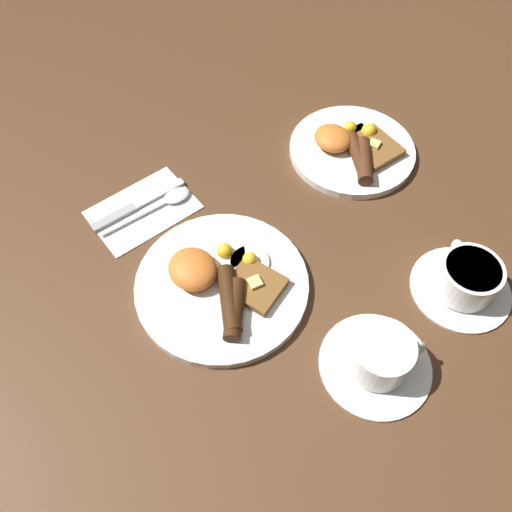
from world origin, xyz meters
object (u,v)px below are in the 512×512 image
object	(u,v)px
knife	(134,207)
teacup_near	(379,358)
breakfast_plate_far	(353,148)
teacup_far	(466,280)
breakfast_plate_near	(221,283)
spoon	(168,200)

from	to	relation	value
knife	teacup_near	bearing A→B (deg)	-73.79
breakfast_plate_far	teacup_far	bearing A→B (deg)	-14.21
breakfast_plate_far	knife	world-z (taller)	breakfast_plate_far
breakfast_plate_near	breakfast_plate_far	size ratio (longest dim) A/B	1.15
breakfast_plate_far	knife	bearing A→B (deg)	-110.08
spoon	teacup_far	bearing A→B (deg)	-55.75
breakfast_plate_near	teacup_near	xyz separation A→B (m)	(0.25, 0.10, 0.02)
knife	spoon	size ratio (longest dim) A/B	1.05
breakfast_plate_near	teacup_far	xyz separation A→B (m)	(0.25, 0.30, 0.01)
breakfast_plate_far	teacup_near	size ratio (longest dim) A/B	1.47
teacup_near	knife	bearing A→B (deg)	-165.95
teacup_near	spoon	distance (m)	0.46
teacup_far	spoon	size ratio (longest dim) A/B	0.91
breakfast_plate_far	breakfast_plate_near	bearing A→B (deg)	-77.83
teacup_near	knife	xyz separation A→B (m)	(-0.48, -0.12, -0.02)
teacup_far	knife	xyz separation A→B (m)	(-0.48, -0.32, -0.02)
teacup_near	spoon	bearing A→B (deg)	-171.96
breakfast_plate_near	breakfast_plate_far	distance (m)	0.39
teacup_far	teacup_near	bearing A→B (deg)	-89.01
breakfast_plate_far	teacup_near	world-z (taller)	teacup_near
teacup_near	breakfast_plate_far	bearing A→B (deg)	139.36
breakfast_plate_far	spoon	xyz separation A→B (m)	(-0.12, -0.35, -0.01)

